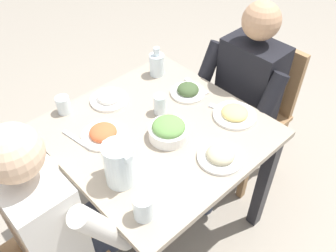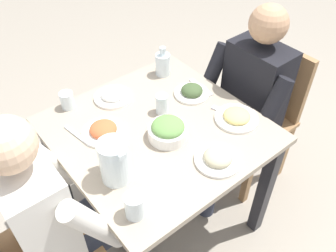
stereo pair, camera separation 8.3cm
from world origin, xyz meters
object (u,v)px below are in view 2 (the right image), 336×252
(salad_bowl, at_px, (168,130))
(plate_fries, at_px, (237,117))
(dining_table, at_px, (158,147))
(water_glass_by_pitcher, at_px, (135,205))
(chair_near, at_px, (262,109))
(plate_dolmas, at_px, (192,92))
(plate_rice_curry, at_px, (103,130))
(diner_near, at_px, (242,104))
(diner_far, at_px, (63,210))
(water_pitcher, at_px, (114,161))
(water_glass_center, at_px, (162,104))
(plate_beans, at_px, (218,158))
(plate_yoghurt, at_px, (113,95))
(oil_carafe, at_px, (163,65))
(water_glass_near_right, at_px, (67,100))

(salad_bowl, xyz_separation_m, plate_fries, (-0.11, -0.33, -0.02))
(dining_table, height_order, water_glass_by_pitcher, water_glass_by_pitcher)
(chair_near, xyz_separation_m, plate_dolmas, (0.14, 0.45, 0.26))
(plate_fries, relative_size, plate_rice_curry, 1.04)
(chair_near, xyz_separation_m, diner_near, (-0.00, 0.20, 0.15))
(plate_fries, bearing_deg, diner_far, 81.41)
(plate_rice_curry, bearing_deg, chair_near, -100.77)
(water_pitcher, xyz_separation_m, water_glass_center, (0.20, -0.39, -0.05))
(plate_rice_curry, xyz_separation_m, water_glass_by_pitcher, (-0.44, 0.13, 0.03))
(plate_rice_curry, height_order, plate_beans, same)
(water_glass_center, bearing_deg, plate_fries, -138.19)
(salad_bowl, relative_size, plate_beans, 0.91)
(diner_far, distance_m, plate_yoghurt, 0.63)
(dining_table, relative_size, water_glass_by_pitcher, 8.64)
(water_glass_center, bearing_deg, water_glass_by_pitcher, 132.10)
(dining_table, height_order, oil_carafe, oil_carafe)
(plate_beans, xyz_separation_m, water_glass_near_right, (0.71, 0.32, 0.02))
(salad_bowl, xyz_separation_m, plate_rice_curry, (0.20, 0.21, -0.02))
(plate_beans, bearing_deg, oil_carafe, -18.84)
(oil_carafe, bearing_deg, water_glass_near_right, 82.89)
(dining_table, xyz_separation_m, plate_yoghurt, (0.32, 0.04, 0.14))
(dining_table, xyz_separation_m, water_glass_by_pitcher, (-0.31, 0.35, 0.18))
(water_glass_center, bearing_deg, dining_table, 132.23)
(chair_near, relative_size, water_glass_by_pitcher, 8.48)
(dining_table, distance_m, plate_fries, 0.40)
(salad_bowl, bearing_deg, plate_rice_curry, 46.25)
(plate_rice_curry, xyz_separation_m, water_glass_near_right, (0.27, 0.04, 0.02))
(diner_near, distance_m, water_glass_center, 0.49)
(diner_near, bearing_deg, chair_near, -90.00)
(plate_yoghurt, xyz_separation_m, plate_beans, (-0.64, -0.11, 0.00))
(diner_near, relative_size, salad_bowl, 6.54)
(diner_near, distance_m, plate_dolmas, 0.30)
(diner_far, bearing_deg, diner_near, -89.77)
(salad_bowl, bearing_deg, plate_fries, -109.21)
(plate_yoghurt, xyz_separation_m, water_glass_near_right, (0.08, 0.21, 0.02))
(dining_table, distance_m, diner_far, 0.54)
(plate_dolmas, height_order, plate_beans, plate_dolmas)
(salad_bowl, height_order, water_glass_near_right, salad_bowl)
(salad_bowl, bearing_deg, plate_yoghurt, 5.59)
(diner_near, xyz_separation_m, water_glass_by_pitcher, (-0.26, 0.88, 0.15))
(salad_bowl, bearing_deg, plate_dolmas, -60.81)
(plate_beans, xyz_separation_m, water_glass_center, (0.40, -0.02, 0.03))
(plate_rice_curry, bearing_deg, oil_carafe, -68.13)
(plate_dolmas, bearing_deg, water_glass_by_pitcher, 122.26)
(water_glass_by_pitcher, bearing_deg, plate_yoghurt, -25.83)
(diner_far, xyz_separation_m, plate_beans, (-0.26, -0.60, 0.11))
(plate_fries, bearing_deg, oil_carafe, 3.81)
(plate_yoghurt, distance_m, oil_carafe, 0.33)
(diner_near, height_order, water_glass_by_pitcher, diner_near)
(plate_fries, xyz_separation_m, plate_beans, (-0.13, 0.25, 0.00))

